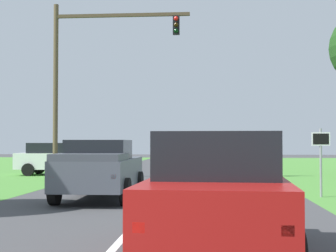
{
  "coord_description": "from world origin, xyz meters",
  "views": [
    {
      "loc": [
        1.62,
        -2.82,
        1.82
      ],
      "look_at": [
        0.04,
        17.11,
        2.45
      ],
      "focal_mm": 54.39,
      "sensor_mm": 36.0,
      "label": 1
    }
  ],
  "objects_px": {
    "pickup_truck_lead": "(100,169)",
    "traffic_light": "(87,65)",
    "keep_moving_sign": "(321,153)",
    "crossing_suv_far": "(57,158)",
    "red_suv_near": "(218,192)"
  },
  "relations": [
    {
      "from": "pickup_truck_lead",
      "to": "traffic_light",
      "type": "bearing_deg",
      "value": 106.22
    },
    {
      "from": "keep_moving_sign",
      "to": "crossing_suv_far",
      "type": "xyz_separation_m",
      "value": [
        -12.02,
        10.36,
        -0.53
      ]
    },
    {
      "from": "red_suv_near",
      "to": "keep_moving_sign",
      "type": "distance_m",
      "value": 9.79
    },
    {
      "from": "pickup_truck_lead",
      "to": "red_suv_near",
      "type": "bearing_deg",
      "value": -65.41
    },
    {
      "from": "crossing_suv_far",
      "to": "red_suv_near",
      "type": "bearing_deg",
      "value": -66.5
    },
    {
      "from": "traffic_light",
      "to": "pickup_truck_lead",
      "type": "bearing_deg",
      "value": -73.78
    },
    {
      "from": "red_suv_near",
      "to": "keep_moving_sign",
      "type": "xyz_separation_m",
      "value": [
        3.56,
        9.11,
        0.43
      ]
    },
    {
      "from": "pickup_truck_lead",
      "to": "crossing_suv_far",
      "type": "height_order",
      "value": "pickup_truck_lead"
    },
    {
      "from": "keep_moving_sign",
      "to": "crossing_suv_far",
      "type": "bearing_deg",
      "value": 139.26
    },
    {
      "from": "red_suv_near",
      "to": "traffic_light",
      "type": "distance_m",
      "value": 18.14
    },
    {
      "from": "red_suv_near",
      "to": "pickup_truck_lead",
      "type": "bearing_deg",
      "value": 114.59
    },
    {
      "from": "keep_moving_sign",
      "to": "crossing_suv_far",
      "type": "height_order",
      "value": "keep_moving_sign"
    },
    {
      "from": "crossing_suv_far",
      "to": "pickup_truck_lead",
      "type": "bearing_deg",
      "value": -67.25
    },
    {
      "from": "traffic_light",
      "to": "keep_moving_sign",
      "type": "bearing_deg",
      "value": -37.3
    },
    {
      "from": "pickup_truck_lead",
      "to": "crossing_suv_far",
      "type": "distance_m",
      "value": 12.63
    }
  ]
}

